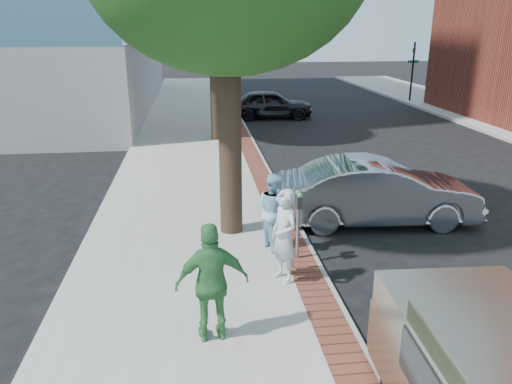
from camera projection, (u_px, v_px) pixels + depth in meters
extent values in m
plane|color=black|center=(268.00, 271.00, 10.22)|extent=(120.00, 120.00, 0.00)
cube|color=#9E9991|center=(193.00, 166.00, 17.55)|extent=(5.00, 60.00, 0.15)
cube|color=brown|center=(255.00, 162.00, 17.78)|extent=(0.60, 60.00, 0.01)
cube|color=gray|center=(265.00, 164.00, 17.85)|extent=(0.10, 60.00, 0.15)
cylinder|color=black|center=(231.00, 75.00, 30.42)|extent=(0.12, 0.12, 3.80)
imported|color=black|center=(230.00, 56.00, 30.07)|extent=(0.18, 0.15, 0.90)
cube|color=#1E7238|center=(231.00, 63.00, 30.20)|extent=(0.70, 0.03, 0.18)
cylinder|color=black|center=(412.00, 73.00, 31.76)|extent=(0.12, 0.12, 3.80)
imported|color=black|center=(414.00, 55.00, 31.42)|extent=(0.18, 0.15, 0.90)
cube|color=#1E7238|center=(413.00, 62.00, 31.54)|extent=(0.70, 0.03, 0.18)
cylinder|color=black|center=(230.00, 140.00, 11.19)|extent=(0.52, 0.52, 4.40)
cylinder|color=black|center=(215.00, 94.00, 20.80)|extent=(0.40, 0.40, 3.85)
ellipsoid|color=#224012|center=(213.00, 11.00, 19.76)|extent=(4.80, 4.80, 3.94)
cylinder|color=gray|center=(298.00, 233.00, 10.28)|extent=(0.07, 0.07, 1.15)
cube|color=#2D3030|center=(300.00, 203.00, 9.98)|extent=(0.12, 0.14, 0.24)
cube|color=#2D3030|center=(298.00, 200.00, 10.15)|extent=(0.12, 0.14, 0.24)
sphere|color=#3F8C4C|center=(300.00, 196.00, 9.93)|extent=(0.11, 0.11, 0.11)
sphere|color=#3F8C4C|center=(298.00, 193.00, 10.10)|extent=(0.11, 0.11, 0.11)
imported|color=silver|center=(284.00, 236.00, 9.27)|extent=(0.67, 0.78, 1.82)
imported|color=#98CFEA|center=(275.00, 211.00, 10.74)|extent=(0.84, 0.97, 1.69)
imported|color=#3C8444|center=(212.00, 283.00, 7.51)|extent=(1.16, 0.57, 1.91)
imported|color=#A7A8AE|center=(378.00, 192.00, 12.52)|extent=(5.04, 2.06, 1.63)
imported|color=black|center=(270.00, 104.00, 26.76)|extent=(4.56, 2.00, 1.53)
cube|color=gray|center=(441.00, 338.00, 6.88)|extent=(1.84, 0.96, 0.78)
cube|color=black|center=(431.00, 301.00, 7.19)|extent=(1.55, 0.09, 0.39)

